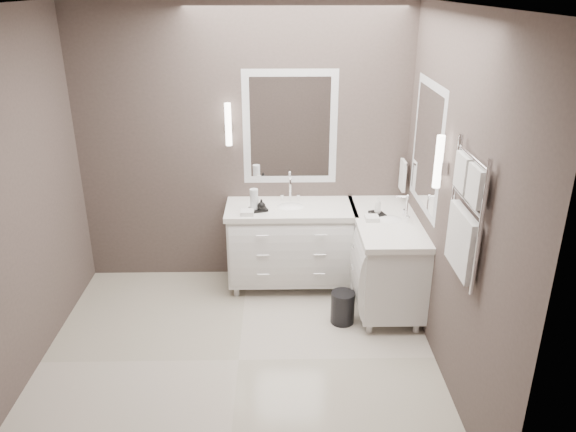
{
  "coord_description": "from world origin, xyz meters",
  "views": [
    {
      "loc": [
        0.33,
        -3.75,
        2.84
      ],
      "look_at": [
        0.42,
        0.7,
        0.97
      ],
      "focal_mm": 35.0,
      "sensor_mm": 36.0,
      "label": 1
    }
  ],
  "objects_px": {
    "vanity_back": "(290,241)",
    "waste_bin": "(343,307)",
    "vanity_right": "(385,255)",
    "towel_ladder": "(464,220)"
  },
  "relations": [
    {
      "from": "vanity_back",
      "to": "waste_bin",
      "type": "distance_m",
      "value": 0.89
    },
    {
      "from": "vanity_right",
      "to": "vanity_back",
      "type": "bearing_deg",
      "value": 159.62
    },
    {
      "from": "vanity_right",
      "to": "towel_ladder",
      "type": "xyz_separation_m",
      "value": [
        0.23,
        -1.3,
        0.91
      ]
    },
    {
      "from": "vanity_right",
      "to": "towel_ladder",
      "type": "relative_size",
      "value": 1.38
    },
    {
      "from": "towel_ladder",
      "to": "waste_bin",
      "type": "height_order",
      "value": "towel_ladder"
    },
    {
      "from": "vanity_back",
      "to": "waste_bin",
      "type": "relative_size",
      "value": 4.17
    },
    {
      "from": "waste_bin",
      "to": "vanity_right",
      "type": "bearing_deg",
      "value": 40.38
    },
    {
      "from": "vanity_right",
      "to": "waste_bin",
      "type": "relative_size",
      "value": 4.17
    },
    {
      "from": "vanity_right",
      "to": "waste_bin",
      "type": "distance_m",
      "value": 0.65
    },
    {
      "from": "vanity_back",
      "to": "waste_bin",
      "type": "height_order",
      "value": "vanity_back"
    }
  ]
}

